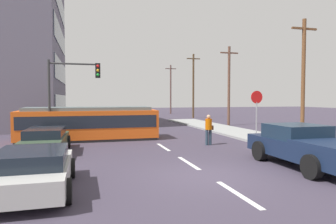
{
  "coord_description": "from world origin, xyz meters",
  "views": [
    {
      "loc": [
        -3.9,
        -9.13,
        2.57
      ],
      "look_at": [
        0.96,
        8.55,
        1.73
      ],
      "focal_mm": 32.0,
      "sensor_mm": 36.0,
      "label": 1
    }
  ],
  "objects_px": {
    "parked_sedan_near": "(33,170)",
    "utility_pole_distant": "(171,88)",
    "pickup_truck_parked": "(305,146)",
    "stop_sign": "(257,105)",
    "streetcar_tram": "(89,123)",
    "pedestrian_crossing": "(209,128)",
    "city_bus": "(124,117)",
    "traffic_light_mast": "(71,85)",
    "utility_pole_near": "(303,76)",
    "utility_pole_mid": "(229,84)",
    "parked_sedan_mid": "(46,140)",
    "utility_pole_far": "(193,85)"
  },
  "relations": [
    {
      "from": "parked_sedan_near",
      "to": "utility_pole_distant",
      "type": "distance_m",
      "value": 41.58
    },
    {
      "from": "pickup_truck_parked",
      "to": "stop_sign",
      "type": "height_order",
      "value": "stop_sign"
    },
    {
      "from": "streetcar_tram",
      "to": "pedestrian_crossing",
      "type": "xyz_separation_m",
      "value": [
        6.31,
        -3.81,
        -0.11
      ]
    },
    {
      "from": "city_bus",
      "to": "pickup_truck_parked",
      "type": "bearing_deg",
      "value": -73.56
    },
    {
      "from": "traffic_light_mast",
      "to": "utility_pole_near",
      "type": "height_order",
      "value": "utility_pole_near"
    },
    {
      "from": "pedestrian_crossing",
      "to": "streetcar_tram",
      "type": "bearing_deg",
      "value": 148.9
    },
    {
      "from": "pickup_truck_parked",
      "to": "pedestrian_crossing",
      "type": "bearing_deg",
      "value": 103.59
    },
    {
      "from": "utility_pole_mid",
      "to": "parked_sedan_mid",
      "type": "bearing_deg",
      "value": -143.79
    },
    {
      "from": "utility_pole_mid",
      "to": "utility_pole_far",
      "type": "xyz_separation_m",
      "value": [
        0.45,
        10.9,
        0.43
      ]
    },
    {
      "from": "city_bus",
      "to": "utility_pole_far",
      "type": "xyz_separation_m",
      "value": [
        10.38,
        11.03,
        3.32
      ]
    },
    {
      "from": "parked_sedan_mid",
      "to": "utility_pole_far",
      "type": "relative_size",
      "value": 0.54
    },
    {
      "from": "utility_pole_distant",
      "to": "stop_sign",
      "type": "bearing_deg",
      "value": -96.47
    },
    {
      "from": "stop_sign",
      "to": "utility_pole_near",
      "type": "height_order",
      "value": "utility_pole_near"
    },
    {
      "from": "pedestrian_crossing",
      "to": "traffic_light_mast",
      "type": "distance_m",
      "value": 8.13
    },
    {
      "from": "pedestrian_crossing",
      "to": "parked_sedan_near",
      "type": "xyz_separation_m",
      "value": [
        -7.9,
        -6.44,
        -0.32
      ]
    },
    {
      "from": "traffic_light_mast",
      "to": "utility_pole_far",
      "type": "bearing_deg",
      "value": 52.74
    },
    {
      "from": "stop_sign",
      "to": "utility_pole_mid",
      "type": "relative_size",
      "value": 0.39
    },
    {
      "from": "traffic_light_mast",
      "to": "utility_pole_far",
      "type": "relative_size",
      "value": 0.57
    },
    {
      "from": "pedestrian_crossing",
      "to": "utility_pole_distant",
      "type": "relative_size",
      "value": 0.21
    },
    {
      "from": "parked_sedan_near",
      "to": "streetcar_tram",
      "type": "bearing_deg",
      "value": 81.15
    },
    {
      "from": "parked_sedan_mid",
      "to": "utility_pole_near",
      "type": "height_order",
      "value": "utility_pole_near"
    },
    {
      "from": "streetcar_tram",
      "to": "utility_pole_far",
      "type": "xyz_separation_m",
      "value": [
        13.3,
        17.66,
        3.27
      ]
    },
    {
      "from": "pedestrian_crossing",
      "to": "utility_pole_mid",
      "type": "height_order",
      "value": "utility_pole_mid"
    },
    {
      "from": "parked_sedan_mid",
      "to": "utility_pole_distant",
      "type": "height_order",
      "value": "utility_pole_distant"
    },
    {
      "from": "parked_sedan_mid",
      "to": "stop_sign",
      "type": "relative_size",
      "value": 1.56
    },
    {
      "from": "city_bus",
      "to": "utility_pole_near",
      "type": "xyz_separation_m",
      "value": [
        10.14,
        -9.63,
        2.94
      ]
    },
    {
      "from": "pickup_truck_parked",
      "to": "streetcar_tram",
      "type": "bearing_deg",
      "value": 128.72
    },
    {
      "from": "parked_sedan_near",
      "to": "utility_pole_distant",
      "type": "bearing_deg",
      "value": 68.92
    },
    {
      "from": "parked_sedan_near",
      "to": "utility_pole_mid",
      "type": "bearing_deg",
      "value": 49.64
    },
    {
      "from": "parked_sedan_mid",
      "to": "streetcar_tram",
      "type": "bearing_deg",
      "value": 64.13
    },
    {
      "from": "city_bus",
      "to": "utility_pole_distant",
      "type": "relative_size",
      "value": 0.64
    },
    {
      "from": "parked_sedan_near",
      "to": "utility_pole_far",
      "type": "bearing_deg",
      "value": 61.9
    },
    {
      "from": "utility_pole_far",
      "to": "utility_pole_distant",
      "type": "xyz_separation_m",
      "value": [
        0.0,
        10.76,
        -0.14
      ]
    },
    {
      "from": "parked_sedan_near",
      "to": "traffic_light_mast",
      "type": "height_order",
      "value": "traffic_light_mast"
    },
    {
      "from": "traffic_light_mast",
      "to": "parked_sedan_mid",
      "type": "bearing_deg",
      "value": -108.62
    },
    {
      "from": "city_bus",
      "to": "parked_sedan_mid",
      "type": "distance_m",
      "value": 11.82
    },
    {
      "from": "utility_pole_near",
      "to": "utility_pole_far",
      "type": "xyz_separation_m",
      "value": [
        0.25,
        20.66,
        0.38
      ]
    },
    {
      "from": "city_bus",
      "to": "utility_pole_mid",
      "type": "xyz_separation_m",
      "value": [
        9.94,
        0.13,
        2.88
      ]
    },
    {
      "from": "parked_sedan_near",
      "to": "utility_pole_far",
      "type": "xyz_separation_m",
      "value": [
        14.9,
        27.9,
        3.7
      ]
    },
    {
      "from": "parked_sedan_mid",
      "to": "stop_sign",
      "type": "xyz_separation_m",
      "value": [
        11.73,
        1.06,
        1.57
      ]
    },
    {
      "from": "parked_sedan_mid",
      "to": "stop_sign",
      "type": "distance_m",
      "value": 11.88
    },
    {
      "from": "streetcar_tram",
      "to": "pedestrian_crossing",
      "type": "distance_m",
      "value": 7.37
    },
    {
      "from": "streetcar_tram",
      "to": "traffic_light_mast",
      "type": "height_order",
      "value": "traffic_light_mast"
    },
    {
      "from": "pickup_truck_parked",
      "to": "utility_pole_near",
      "type": "distance_m",
      "value": 9.07
    },
    {
      "from": "city_bus",
      "to": "utility_pole_far",
      "type": "distance_m",
      "value": 15.5
    },
    {
      "from": "city_bus",
      "to": "utility_pole_near",
      "type": "distance_m",
      "value": 14.29
    },
    {
      "from": "pedestrian_crossing",
      "to": "utility_pole_mid",
      "type": "bearing_deg",
      "value": 58.21
    },
    {
      "from": "pedestrian_crossing",
      "to": "parked_sedan_mid",
      "type": "relative_size",
      "value": 0.37
    },
    {
      "from": "utility_pole_far",
      "to": "utility_pole_distant",
      "type": "distance_m",
      "value": 10.76
    },
    {
      "from": "streetcar_tram",
      "to": "utility_pole_far",
      "type": "distance_m",
      "value": 22.35
    }
  ]
}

